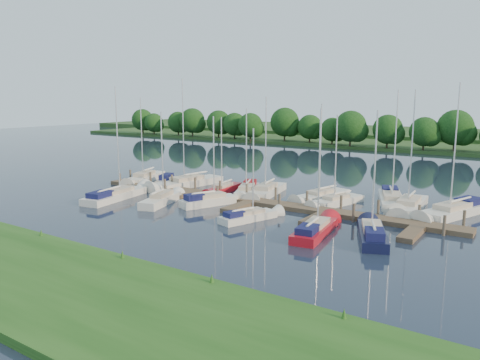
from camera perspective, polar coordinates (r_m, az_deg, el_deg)
The scene contains 24 objects.
ground at distance 40.55m, azimuth -4.31°, elevation -4.95°, with size 260.00×260.00×0.00m, color #192332.
near_bank at distance 30.17m, azimuth -23.73°, elevation -10.67°, with size 90.00×10.00×0.50m, color #1F4B15.
dock at distance 46.29m, azimuth 1.27°, elevation -2.77°, with size 40.00×6.00×0.40m.
mooring_pilings at distance 47.14m, azimuth 2.01°, elevation -2.04°, with size 38.24×2.84×2.00m.
far_shore at distance 108.98m, azimuth 20.83°, elevation 4.07°, with size 180.00×30.00×0.60m, color #27481B.
distant_hill at distance 133.35m, azimuth 23.31°, elevation 5.06°, with size 220.00×40.00×1.40m, color #315123.
treeline at distance 96.36m, azimuth 19.28°, elevation 5.75°, with size 143.60×9.31×8.22m.
sailboat_n_0 at distance 60.13m, azimuth -11.59°, elevation 0.10°, with size 4.08×8.47×10.90m.
motorboat at distance 57.81m, azimuth -9.01°, elevation -0.17°, with size 2.71×4.81×1.51m.
sailboat_n_2 at distance 55.88m, azimuth -6.59°, elevation -0.51°, with size 3.92×10.40×13.04m.
sailboat_n_3 at distance 52.29m, azimuth -2.11°, elevation -1.20°, with size 2.26×6.82×8.68m.
sailboat_n_4 at distance 51.08m, azimuth 0.85°, elevation -1.40°, with size 4.18×7.42×9.72m.
sailboat_n_5 at distance 50.70m, azimuth 3.21°, elevation -1.55°, with size 3.34×8.62×10.98m.
sailboat_n_6 at distance 49.34m, azimuth 9.78°, elevation -2.03°, with size 3.51×8.12×10.20m.
sailboat_n_7 at distance 47.05m, azimuth 11.60°, elevation -2.68°, with size 3.39×7.21×9.21m.
sailboat_n_8 at distance 48.73m, azimuth 17.98°, elevation -2.46°, with size 4.72×9.11×11.63m.
sailboat_n_9 at distance 46.58m, azimuth 19.85°, elevation -3.20°, with size 2.63×9.13×11.61m.
sailboat_n_10 at distance 45.98m, azimuth 24.49°, elevation -3.61°, with size 4.97×9.53×12.16m.
sailboat_s_0 at distance 50.67m, azimuth -14.72°, elevation -1.84°, with size 3.57×9.61×11.98m.
sailboat_s_1 at distance 47.39m, azimuth -9.47°, elevation -2.50°, with size 3.38×7.29×9.52m.
sailboat_s_2 at distance 46.16m, azimuth -3.62°, elevation -2.64°, with size 3.77×6.84×9.11m.
sailboat_s_3 at distance 40.45m, azimuth 1.21°, elevation -4.51°, with size 3.14×6.39×8.22m.
sailboat_s_4 at distance 36.93m, azimuth 9.24°, elevation -6.05°, with size 2.73×7.97×10.08m.
sailboat_s_5 at distance 36.56m, azimuth 15.79°, elevation -6.45°, with size 4.20×7.63×10.02m.
Camera 1 is at (24.23, -30.76, 10.51)m, focal length 35.00 mm.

